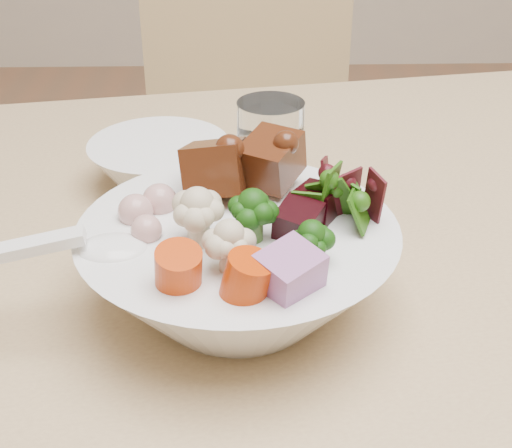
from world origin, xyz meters
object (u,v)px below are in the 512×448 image
object	(u,v)px
dining_table	(464,303)
water_glass	(270,160)
side_bowl	(160,164)
chair_far	(255,164)
food_bowl	(241,260)

from	to	relation	value
dining_table	water_glass	size ratio (longest dim) A/B	15.48
water_glass	side_bowl	xyz separation A→B (m)	(-0.11, 0.05, -0.03)
dining_table	side_bowl	world-z (taller)	side_bowl
dining_table	side_bowl	distance (m)	0.35
chair_far	side_bowl	xyz separation A→B (m)	(-0.11, -0.58, 0.28)
side_bowl	dining_table	bearing A→B (deg)	-20.96
food_bowl	side_bowl	xyz separation A→B (m)	(-0.08, 0.21, -0.02)
dining_table	food_bowl	size ratio (longest dim) A/B	6.90
dining_table	side_bowl	size ratio (longest dim) A/B	11.63
chair_far	food_bowl	bearing A→B (deg)	-97.69
chair_far	food_bowl	xyz separation A→B (m)	(-0.03, -0.79, 0.30)
food_bowl	water_glass	size ratio (longest dim) A/B	2.24
chair_far	water_glass	world-z (taller)	chair_far
chair_far	dining_table	bearing A→B (deg)	-80.00
dining_table	water_glass	bearing A→B (deg)	150.92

